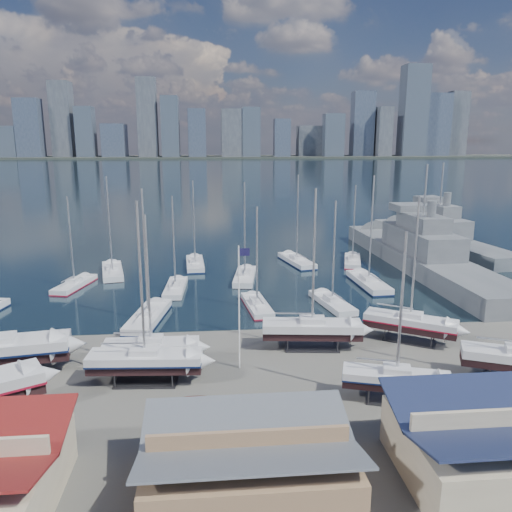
{
  "coord_description": "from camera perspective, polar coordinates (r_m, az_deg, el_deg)",
  "views": [
    {
      "loc": [
        -1.96,
        -51.57,
        20.33
      ],
      "look_at": [
        3.57,
        8.0,
        6.48
      ],
      "focal_mm": 35.0,
      "sensor_mm": 36.0,
      "label": 1
    }
  ],
  "objects": [
    {
      "name": "car_a",
      "position": [
        37.99,
        -23.6,
        -19.15
      ],
      "size": [
        3.29,
        4.87,
        1.54
      ],
      "primitive_type": "imported",
      "rotation": [
        0.0,
        0.0,
        0.36
      ],
      "color": "gray",
      "rests_on": "ground"
    },
    {
      "name": "sailboat_cradle_3",
      "position": [
        44.43,
        -12.55,
        -11.58
      ],
      "size": [
        9.87,
        3.39,
        15.7
      ],
      "rotation": [
        0.0,
        0.0,
        -0.07
      ],
      "color": "#2D2D33",
      "rests_on": "ground"
    },
    {
      "name": "sailboat_moored_5",
      "position": [
        83.03,
        -6.97,
        -1.02
      ],
      "size": [
        3.33,
        10.05,
        14.82
      ],
      "rotation": [
        0.0,
        0.0,
        1.63
      ],
      "color": "black",
      "rests_on": "water"
    },
    {
      "name": "naval_ship_east",
      "position": [
        85.96,
        18.25,
        -0.17
      ],
      "size": [
        9.89,
        50.69,
        18.54
      ],
      "rotation": [
        0.0,
        0.0,
        1.61
      ],
      "color": "slate",
      "rests_on": "water"
    },
    {
      "name": "sailboat_moored_1",
      "position": [
        75.39,
        -20.02,
        -3.18
      ],
      "size": [
        4.67,
        9.4,
        13.54
      ],
      "rotation": [
        0.0,
        0.0,
        1.32
      ],
      "color": "black",
      "rests_on": "water"
    },
    {
      "name": "water",
      "position": [
        352.17,
        -5.05,
        9.65
      ],
      "size": [
        1400.0,
        600.0,
        0.4
      ],
      "primitive_type": "cube",
      "color": "#172A36",
      "rests_on": "ground"
    },
    {
      "name": "sailboat_moored_3",
      "position": [
        59.37,
        -12.21,
        -6.98
      ],
      "size": [
        4.74,
        11.04,
        15.98
      ],
      "rotation": [
        0.0,
        0.0,
        1.4
      ],
      "color": "black",
      "rests_on": "water"
    },
    {
      "name": "sailboat_cradle_2",
      "position": [
        47.06,
        -11.87,
        -10.2
      ],
      "size": [
        8.65,
        2.61,
        14.18
      ],
      "rotation": [
        0.0,
        0.0,
        -0.02
      ],
      "color": "#2D2D33",
      "rests_on": "ground"
    },
    {
      "name": "naval_ship_west",
      "position": [
        104.82,
        20.01,
        1.99
      ],
      "size": [
        12.29,
        41.87,
        17.72
      ],
      "rotation": [
        0.0,
        0.0,
        1.71
      ],
      "color": "slate",
      "rests_on": "water"
    },
    {
      "name": "sailboat_moored_6",
      "position": [
        62.11,
        0.11,
        -5.77
      ],
      "size": [
        3.51,
        9.13,
        13.31
      ],
      "rotation": [
        0.0,
        0.0,
        1.69
      ],
      "color": "black",
      "rests_on": "water"
    },
    {
      "name": "skyline",
      "position": [
        605.65,
        -6.06,
        14.74
      ],
      "size": [
        639.14,
        43.8,
        107.69
      ],
      "color": "#475166",
      "rests_on": "far_shore"
    },
    {
      "name": "sailboat_moored_8",
      "position": [
        84.68,
        4.67,
        -0.68
      ],
      "size": [
        5.25,
        10.87,
        15.66
      ],
      "rotation": [
        0.0,
        0.0,
        1.8
      ],
      "color": "black",
      "rests_on": "water"
    },
    {
      "name": "sailboat_moored_9",
      "position": [
        63.77,
        8.69,
        -5.4
      ],
      "size": [
        4.34,
        9.55,
        13.92
      ],
      "rotation": [
        0.0,
        0.0,
        1.77
      ],
      "color": "black",
      "rests_on": "water"
    },
    {
      "name": "flagpole",
      "position": [
        44.48,
        -1.85,
        -5.0
      ],
      "size": [
        1.01,
        0.12,
        11.46
      ],
      "color": "white",
      "rests_on": "ground"
    },
    {
      "name": "shed_blue",
      "position": [
        36.02,
        27.0,
        -18.33
      ],
      "size": [
        13.65,
        9.45,
        4.71
      ],
      "color": "#BFB293",
      "rests_on": "ground"
    },
    {
      "name": "sailboat_cradle_4",
      "position": [
        50.47,
        6.43,
        -8.25
      ],
      "size": [
        10.07,
        3.89,
        16.01
      ],
      "rotation": [
        0.0,
        0.0,
        -0.12
      ],
      "color": "#2D2D33",
      "rests_on": "ground"
    },
    {
      "name": "sailboat_moored_10",
      "position": [
        73.45,
        12.73,
        -3.11
      ],
      "size": [
        3.75,
        11.17,
        16.45
      ],
      "rotation": [
        0.0,
        0.0,
        1.63
      ],
      "color": "black",
      "rests_on": "water"
    },
    {
      "name": "sailboat_moored_4",
      "position": [
        70.06,
        -9.18,
        -3.73
      ],
      "size": [
        2.99,
        9.25,
        13.8
      ],
      "rotation": [
        0.0,
        0.0,
        1.52
      ],
      "color": "black",
      "rests_on": "water"
    },
    {
      "name": "shed_grey",
      "position": [
        31.44,
        -0.81,
        -22.29
      ],
      "size": [
        12.6,
        8.4,
        4.17
      ],
      "color": "#8C6B4C",
      "rests_on": "ground"
    },
    {
      "name": "sailboat_moored_7",
      "position": [
        74.7,
        -1.28,
        -2.5
      ],
      "size": [
        4.25,
        10.39,
        15.23
      ],
      "rotation": [
        0.0,
        0.0,
        1.43
      ],
      "color": "black",
      "rests_on": "water"
    },
    {
      "name": "ground",
      "position": [
        46.32,
        -2.4,
        -13.01
      ],
      "size": [
        1400.0,
        1400.0,
        0.0
      ],
      "primitive_type": "plane",
      "color": "#605E59",
      "rests_on": "ground"
    },
    {
      "name": "far_shore",
      "position": [
        611.88,
        -5.22,
        11.18
      ],
      "size": [
        1400.0,
        80.0,
        2.2
      ],
      "primitive_type": "cube",
      "color": "#2D332D",
      "rests_on": "ground"
    },
    {
      "name": "car_b",
      "position": [
        35.62,
        -6.38,
        -20.56
      ],
      "size": [
        4.26,
        2.29,
        1.33
      ],
      "primitive_type": "imported",
      "rotation": [
        0.0,
        0.0,
        1.34
      ],
      "color": "gray",
      "rests_on": "ground"
    },
    {
      "name": "sailboat_cradle_6",
      "position": [
        54.27,
        17.21,
        -7.28
      ],
      "size": [
        9.28,
        7.15,
        15.12
      ],
      "rotation": [
        0.0,
        0.0,
        -0.56
      ],
      "color": "#2D2D33",
      "rests_on": "ground"
    },
    {
      "name": "sailboat_cradle_5",
      "position": [
        42.08,
        15.75,
        -13.37
      ],
      "size": [
        8.76,
        4.75,
        13.81
      ],
      "rotation": [
        0.0,
        0.0,
        -0.3
      ],
      "color": "#2D2D33",
      "rests_on": "ground"
    },
    {
      "name": "car_c",
      "position": [
        38.27,
        -7.02,
        -17.83
      ],
      "size": [
        2.71,
        5.54,
        1.52
      ],
      "primitive_type": "imported",
      "rotation": [
        0.0,
        0.0,
        -0.03
      ],
      "color": "gray",
      "rests_on": "ground"
    },
    {
      "name": "sailboat_moored_11",
      "position": [
        86.11,
        10.95,
        -0.65
      ],
      "size": [
        4.98,
        9.64,
        13.88
      ],
      "rotation": [
        0.0,
        0.0,
        1.3
      ],
      "color": "black",
      "rests_on": "water"
    },
    {
      "name": "sailboat_moored_2",
      "position": [
        80.81,
        -16.07,
        -1.82
      ],
      "size": [
        5.07,
        10.91,
        15.89
      ],
      "rotation": [
        0.0,
        0.0,
        1.78
      ],
      "color": "black",
      "rests_on": "water"
    },
    {
      "name": "car_d",
      "position": [
        37.74,
        5.49,
        -18.42
      ],
      "size": [
        2.29,
        4.79,
        1.35
      ],
      "primitive_type": "imported",
      "rotation": [
        0.0,
        0.0,
        -0.09
      ],
      "color": "gray",
      "rests_on": "ground"
    }
  ]
}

